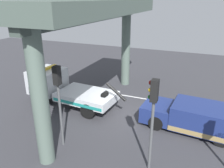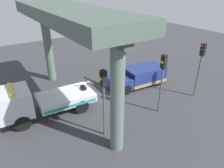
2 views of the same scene
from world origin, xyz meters
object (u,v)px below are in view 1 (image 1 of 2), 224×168
tow_truck_white (63,87)px  towed_van_green (193,117)px  traffic_light_mid (58,89)px  traffic_light_far (153,107)px

tow_truck_white → towed_van_green: 8.73m
tow_truck_white → towed_van_green: (-8.72, 0.06, -0.42)m
towed_van_green → traffic_light_mid: 7.61m
traffic_light_far → towed_van_green: bearing=-110.6°
tow_truck_white → towed_van_green: bearing=179.6°
towed_van_green → traffic_light_mid: size_ratio=1.27×
tow_truck_white → traffic_light_far: (-7.20, 4.11, 1.86)m
traffic_light_far → traffic_light_mid: 4.50m
towed_van_green → tow_truck_white: bearing=-0.4°
towed_van_green → traffic_light_far: 4.90m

